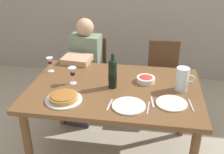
# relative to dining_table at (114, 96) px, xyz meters

# --- Properties ---
(ground_plane) EXTENTS (8.00, 8.00, 0.00)m
(ground_plane) POSITION_rel_dining_table_xyz_m (0.00, 0.00, -0.67)
(ground_plane) COLOR #B2A893
(dining_table) EXTENTS (1.50, 1.00, 0.76)m
(dining_table) POSITION_rel_dining_table_xyz_m (0.00, 0.00, 0.00)
(dining_table) COLOR brown
(dining_table) RESTS_ON ground
(wine_bottle) EXTENTS (0.08, 0.08, 0.31)m
(wine_bottle) POSITION_rel_dining_table_xyz_m (-0.02, 0.00, 0.22)
(wine_bottle) COLOR black
(wine_bottle) RESTS_ON dining_table
(water_pitcher) EXTENTS (0.16, 0.11, 0.21)m
(water_pitcher) POSITION_rel_dining_table_xyz_m (0.57, 0.04, 0.18)
(water_pitcher) COLOR silver
(water_pitcher) RESTS_ON dining_table
(baked_tart) EXTENTS (0.30, 0.30, 0.06)m
(baked_tart) POSITION_rel_dining_table_xyz_m (-0.37, -0.28, 0.12)
(baked_tart) COLOR silver
(baked_tart) RESTS_ON dining_table
(salad_bowl) EXTENTS (0.17, 0.17, 0.06)m
(salad_bowl) POSITION_rel_dining_table_xyz_m (0.27, 0.15, 0.12)
(salad_bowl) COLOR white
(salad_bowl) RESTS_ON dining_table
(wine_glass_left_diner) EXTENTS (0.07, 0.07, 0.16)m
(wine_glass_left_diner) POSITION_rel_dining_table_xyz_m (-0.38, 0.02, 0.20)
(wine_glass_left_diner) COLOR silver
(wine_glass_left_diner) RESTS_ON dining_table
(wine_glass_right_diner) EXTENTS (0.07, 0.07, 0.15)m
(wine_glass_right_diner) POSITION_rel_dining_table_xyz_m (-0.67, 0.23, 0.20)
(wine_glass_right_diner) COLOR silver
(wine_glass_right_diner) RESTS_ON dining_table
(dinner_plate_left_setting) EXTENTS (0.26, 0.26, 0.01)m
(dinner_plate_left_setting) POSITION_rel_dining_table_xyz_m (0.16, -0.29, 0.10)
(dinner_plate_left_setting) COLOR silver
(dinner_plate_left_setting) RESTS_ON dining_table
(dinner_plate_right_setting) EXTENTS (0.25, 0.25, 0.01)m
(dinner_plate_right_setting) POSITION_rel_dining_table_xyz_m (0.48, -0.20, 0.10)
(dinner_plate_right_setting) COLOR silver
(dinner_plate_right_setting) RESTS_ON dining_table
(fork_left_setting) EXTENTS (0.03, 0.16, 0.00)m
(fork_left_setting) POSITION_rel_dining_table_xyz_m (0.01, -0.29, 0.09)
(fork_left_setting) COLOR silver
(fork_left_setting) RESTS_ON dining_table
(knife_left_setting) EXTENTS (0.02, 0.18, 0.00)m
(knife_left_setting) POSITION_rel_dining_table_xyz_m (0.31, -0.29, 0.09)
(knife_left_setting) COLOR silver
(knife_left_setting) RESTS_ON dining_table
(knife_right_setting) EXTENTS (0.03, 0.18, 0.00)m
(knife_right_setting) POSITION_rel_dining_table_xyz_m (0.63, -0.20, 0.09)
(knife_right_setting) COLOR silver
(knife_right_setting) RESTS_ON dining_table
(spoon_right_setting) EXTENTS (0.04, 0.16, 0.00)m
(spoon_right_setting) POSITION_rel_dining_table_xyz_m (0.33, -0.20, 0.09)
(spoon_right_setting) COLOR silver
(spoon_right_setting) RESTS_ON dining_table
(chair_left) EXTENTS (0.44, 0.44, 0.87)m
(chair_left) POSITION_rel_dining_table_xyz_m (-0.44, 0.89, -0.17)
(chair_left) COLOR brown
(chair_left) RESTS_ON ground
(diner_left) EXTENTS (0.37, 0.53, 1.16)m
(diner_left) POSITION_rel_dining_table_xyz_m (-0.46, 0.66, -0.05)
(diner_left) COLOR gray
(diner_left) RESTS_ON ground
(chair_right) EXTENTS (0.42, 0.42, 0.87)m
(chair_right) POSITION_rel_dining_table_xyz_m (0.45, 0.89, -0.17)
(chair_right) COLOR brown
(chair_right) RESTS_ON ground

